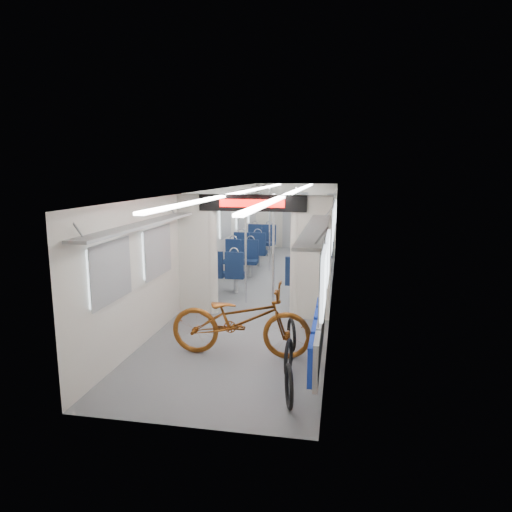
# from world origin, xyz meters

# --- Properties ---
(carriage) EXTENTS (12.00, 12.02, 2.31)m
(carriage) POSITION_xyz_m (0.00, -0.27, 1.50)
(carriage) COLOR #515456
(carriage) RESTS_ON ground
(bicycle) EXTENTS (2.12, 0.79, 1.10)m
(bicycle) POSITION_xyz_m (0.19, -3.97, 0.55)
(bicycle) COLOR brown
(bicycle) RESTS_ON ground
(flip_bench) EXTENTS (0.12, 2.15, 0.56)m
(flip_bench) POSITION_xyz_m (1.35, -4.51, 0.58)
(flip_bench) COLOR gray
(flip_bench) RESTS_ON carriage
(bike_hoop_a) EXTENTS (0.17, 0.53, 0.53)m
(bike_hoop_a) POSITION_xyz_m (1.07, -5.38, 0.24)
(bike_hoop_a) COLOR black
(bike_hoop_a) RESTS_ON ground
(bike_hoop_b) EXTENTS (0.08, 0.52, 0.52)m
(bike_hoop_b) POSITION_xyz_m (0.97, -4.54, 0.23)
(bike_hoop_b) COLOR black
(bike_hoop_b) RESTS_ON ground
(bike_hoop_c) EXTENTS (0.20, 0.51, 0.52)m
(bike_hoop_c) POSITION_xyz_m (0.92, -3.67, 0.23)
(bike_hoop_c) COLOR black
(bike_hoop_c) RESTS_ON ground
(seat_bay_near_left) EXTENTS (0.89, 1.97, 1.07)m
(seat_bay_near_left) POSITION_xyz_m (-0.93, 0.34, 0.53)
(seat_bay_near_left) COLOR #0C1A39
(seat_bay_near_left) RESTS_ON ground
(seat_bay_near_right) EXTENTS (0.89, 1.98, 1.07)m
(seat_bay_near_right) POSITION_xyz_m (0.93, -0.02, 0.53)
(seat_bay_near_right) COLOR #0C1A39
(seat_bay_near_right) RESTS_ON ground
(seat_bay_far_left) EXTENTS (0.93, 2.15, 1.12)m
(seat_bay_far_left) POSITION_xyz_m (-0.93, 3.36, 0.55)
(seat_bay_far_left) COLOR #0C1A39
(seat_bay_far_left) RESTS_ON ground
(seat_bay_far_right) EXTENTS (0.92, 2.12, 1.12)m
(seat_bay_far_right) POSITION_xyz_m (0.94, 3.44, 0.55)
(seat_bay_far_right) COLOR #0C1A39
(seat_bay_far_right) RESTS_ON ground
(stanchion_near_left) EXTENTS (0.05, 0.05, 2.30)m
(stanchion_near_left) POSITION_xyz_m (-0.31, -1.23, 1.15)
(stanchion_near_left) COLOR silver
(stanchion_near_left) RESTS_ON ground
(stanchion_near_right) EXTENTS (0.05, 0.05, 2.30)m
(stanchion_near_right) POSITION_xyz_m (0.32, -1.56, 1.15)
(stanchion_near_right) COLOR silver
(stanchion_near_right) RESTS_ON ground
(stanchion_far_left) EXTENTS (0.04, 0.04, 2.30)m
(stanchion_far_left) POSITION_xyz_m (-0.31, 1.99, 1.15)
(stanchion_far_left) COLOR silver
(stanchion_far_left) RESTS_ON ground
(stanchion_far_right) EXTENTS (0.04, 0.04, 2.30)m
(stanchion_far_right) POSITION_xyz_m (0.39, 2.04, 1.15)
(stanchion_far_right) COLOR silver
(stanchion_far_right) RESTS_ON ground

